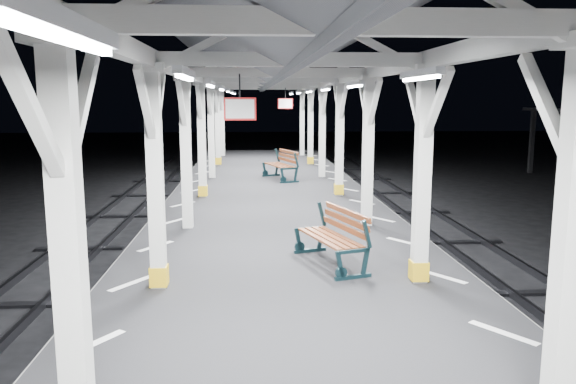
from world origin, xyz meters
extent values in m
cube|color=black|center=(0.00, 0.00, 0.50)|extent=(6.00, 50.00, 1.00)
cube|color=silver|center=(-2.45, 0.00, 1.00)|extent=(1.00, 48.00, 0.01)
cube|color=silver|center=(2.45, 0.00, 1.00)|extent=(1.00, 48.00, 0.01)
cube|color=silver|center=(-2.00, -2.00, 2.60)|extent=(0.22, 0.22, 3.20)
cube|color=silver|center=(-2.00, -2.00, 4.26)|extent=(0.40, 0.40, 0.12)
cube|color=silver|center=(-2.00, -1.45, 3.75)|extent=(0.10, 0.99, 0.99)
cube|color=silver|center=(-2.00, -2.55, 3.75)|extent=(0.10, 0.99, 0.99)
cube|color=silver|center=(-2.00, 2.00, 2.60)|extent=(0.22, 0.22, 3.20)
cube|color=silver|center=(-2.00, 2.00, 4.26)|extent=(0.40, 0.40, 0.12)
cube|color=gold|center=(-2.00, 2.00, 1.18)|extent=(0.26, 0.26, 0.30)
cube|color=silver|center=(-2.00, 2.55, 3.75)|extent=(0.10, 0.99, 0.99)
cube|color=silver|center=(-2.00, 1.45, 3.75)|extent=(0.10, 0.99, 0.99)
cube|color=silver|center=(-2.00, 6.00, 2.60)|extent=(0.22, 0.22, 3.20)
cube|color=silver|center=(-2.00, 6.00, 4.26)|extent=(0.40, 0.40, 0.12)
cube|color=silver|center=(-2.00, 6.55, 3.75)|extent=(0.10, 0.99, 0.99)
cube|color=silver|center=(-2.00, 5.45, 3.75)|extent=(0.10, 0.99, 0.99)
cube|color=silver|center=(-2.00, 10.00, 2.60)|extent=(0.22, 0.22, 3.20)
cube|color=silver|center=(-2.00, 10.00, 4.26)|extent=(0.40, 0.40, 0.12)
cube|color=gold|center=(-2.00, 10.00, 1.18)|extent=(0.26, 0.26, 0.30)
cube|color=silver|center=(-2.00, 10.55, 3.75)|extent=(0.10, 0.99, 0.99)
cube|color=silver|center=(-2.00, 9.45, 3.75)|extent=(0.10, 0.99, 0.99)
cube|color=silver|center=(-2.00, 14.00, 2.60)|extent=(0.22, 0.22, 3.20)
cube|color=silver|center=(-2.00, 14.00, 4.26)|extent=(0.40, 0.40, 0.12)
cube|color=silver|center=(-2.00, 14.55, 3.75)|extent=(0.10, 0.99, 0.99)
cube|color=silver|center=(-2.00, 13.45, 3.75)|extent=(0.10, 0.99, 0.99)
cube|color=silver|center=(-2.00, 18.00, 2.60)|extent=(0.22, 0.22, 3.20)
cube|color=silver|center=(-2.00, 18.00, 4.26)|extent=(0.40, 0.40, 0.12)
cube|color=gold|center=(-2.00, 18.00, 1.18)|extent=(0.26, 0.26, 0.30)
cube|color=silver|center=(-2.00, 18.55, 3.75)|extent=(0.10, 0.99, 0.99)
cube|color=silver|center=(-2.00, 17.45, 3.75)|extent=(0.10, 0.99, 0.99)
cube|color=silver|center=(-2.00, 22.00, 2.60)|extent=(0.22, 0.22, 3.20)
cube|color=silver|center=(-2.00, 22.00, 4.26)|extent=(0.40, 0.40, 0.12)
cube|color=silver|center=(-2.00, 22.55, 3.75)|extent=(0.10, 0.99, 0.99)
cube|color=silver|center=(-2.00, 21.45, 3.75)|extent=(0.10, 0.99, 0.99)
cube|color=silver|center=(2.00, -2.00, 2.60)|extent=(0.22, 0.22, 3.20)
cube|color=silver|center=(2.00, -1.45, 3.75)|extent=(0.10, 0.99, 0.99)
cube|color=silver|center=(2.00, 2.00, 2.60)|extent=(0.22, 0.22, 3.20)
cube|color=silver|center=(2.00, 2.00, 4.26)|extent=(0.40, 0.40, 0.12)
cube|color=gold|center=(2.00, 2.00, 1.18)|extent=(0.26, 0.26, 0.30)
cube|color=silver|center=(2.00, 2.55, 3.75)|extent=(0.10, 0.99, 0.99)
cube|color=silver|center=(2.00, 1.45, 3.75)|extent=(0.10, 0.99, 0.99)
cube|color=silver|center=(2.00, 6.00, 2.60)|extent=(0.22, 0.22, 3.20)
cube|color=silver|center=(2.00, 6.00, 4.26)|extent=(0.40, 0.40, 0.12)
cube|color=silver|center=(2.00, 6.55, 3.75)|extent=(0.10, 0.99, 0.99)
cube|color=silver|center=(2.00, 5.45, 3.75)|extent=(0.10, 0.99, 0.99)
cube|color=silver|center=(2.00, 10.00, 2.60)|extent=(0.22, 0.22, 3.20)
cube|color=silver|center=(2.00, 10.00, 4.26)|extent=(0.40, 0.40, 0.12)
cube|color=gold|center=(2.00, 10.00, 1.18)|extent=(0.26, 0.26, 0.30)
cube|color=silver|center=(2.00, 10.55, 3.75)|extent=(0.10, 0.99, 0.99)
cube|color=silver|center=(2.00, 9.45, 3.75)|extent=(0.10, 0.99, 0.99)
cube|color=silver|center=(2.00, 14.00, 2.60)|extent=(0.22, 0.22, 3.20)
cube|color=silver|center=(2.00, 14.00, 4.26)|extent=(0.40, 0.40, 0.12)
cube|color=silver|center=(2.00, 14.55, 3.75)|extent=(0.10, 0.99, 0.99)
cube|color=silver|center=(2.00, 13.45, 3.75)|extent=(0.10, 0.99, 0.99)
cube|color=silver|center=(2.00, 18.00, 2.60)|extent=(0.22, 0.22, 3.20)
cube|color=silver|center=(2.00, 18.00, 4.26)|extent=(0.40, 0.40, 0.12)
cube|color=gold|center=(2.00, 18.00, 1.18)|extent=(0.26, 0.26, 0.30)
cube|color=silver|center=(2.00, 18.55, 3.75)|extent=(0.10, 0.99, 0.99)
cube|color=silver|center=(2.00, 17.45, 3.75)|extent=(0.10, 0.99, 0.99)
cube|color=silver|center=(2.00, 22.00, 2.60)|extent=(0.22, 0.22, 3.20)
cube|color=silver|center=(2.00, 22.00, 4.26)|extent=(0.40, 0.40, 0.12)
cube|color=silver|center=(2.00, 22.55, 3.75)|extent=(0.10, 0.99, 0.99)
cube|color=silver|center=(2.00, 21.45, 3.75)|extent=(0.10, 0.99, 0.99)
cube|color=silver|center=(-2.00, 0.00, 4.38)|extent=(0.18, 48.00, 0.24)
cube|color=silver|center=(2.00, 0.00, 4.38)|extent=(0.18, 48.00, 0.24)
cube|color=silver|center=(0.00, -2.00, 4.38)|extent=(4.20, 0.14, 0.20)
cube|color=silver|center=(0.00, 2.00, 4.38)|extent=(4.20, 0.14, 0.20)
cube|color=silver|center=(0.00, 6.00, 4.38)|extent=(4.20, 0.14, 0.20)
cube|color=silver|center=(0.00, 10.00, 4.38)|extent=(4.20, 0.14, 0.20)
cube|color=silver|center=(0.00, 14.00, 4.38)|extent=(4.20, 0.14, 0.20)
cube|color=silver|center=(0.00, 18.00, 4.38)|extent=(4.20, 0.14, 0.20)
cube|color=silver|center=(0.00, 22.00, 4.38)|extent=(4.20, 0.14, 0.20)
cube|color=silver|center=(-1.30, -4.00, 4.10)|extent=(0.10, 1.35, 0.08)
cube|color=white|center=(-1.30, -4.00, 4.05)|extent=(0.05, 1.25, 0.05)
cube|color=silver|center=(-1.30, 0.00, 4.10)|extent=(0.10, 1.35, 0.08)
cube|color=white|center=(-1.30, 0.00, 4.05)|extent=(0.05, 1.25, 0.05)
cube|color=silver|center=(-1.30, 4.00, 4.10)|extent=(0.10, 1.35, 0.08)
cube|color=white|center=(-1.30, 4.00, 4.05)|extent=(0.05, 1.25, 0.05)
cube|color=silver|center=(-1.30, 8.00, 4.10)|extent=(0.10, 1.35, 0.08)
cube|color=white|center=(-1.30, 8.00, 4.05)|extent=(0.05, 1.25, 0.05)
cube|color=silver|center=(-1.30, 12.00, 4.10)|extent=(0.10, 1.35, 0.08)
cube|color=white|center=(-1.30, 12.00, 4.05)|extent=(0.05, 1.25, 0.05)
cube|color=silver|center=(-1.30, 16.00, 4.10)|extent=(0.10, 1.35, 0.08)
cube|color=white|center=(-1.30, 16.00, 4.05)|extent=(0.05, 1.25, 0.05)
cube|color=silver|center=(-1.30, 20.00, 4.10)|extent=(0.10, 1.35, 0.08)
cube|color=white|center=(-1.30, 20.00, 4.05)|extent=(0.05, 1.25, 0.05)
cube|color=silver|center=(1.30, 0.00, 4.10)|extent=(0.10, 1.35, 0.08)
cube|color=white|center=(1.30, 0.00, 4.05)|extent=(0.05, 1.25, 0.05)
cube|color=silver|center=(1.30, 4.00, 4.10)|extent=(0.10, 1.35, 0.08)
cube|color=white|center=(1.30, 4.00, 4.05)|extent=(0.05, 1.25, 0.05)
cube|color=silver|center=(1.30, 8.00, 4.10)|extent=(0.10, 1.35, 0.08)
cube|color=white|center=(1.30, 8.00, 4.05)|extent=(0.05, 1.25, 0.05)
cube|color=silver|center=(1.30, 12.00, 4.10)|extent=(0.10, 1.35, 0.08)
cube|color=white|center=(1.30, 12.00, 4.05)|extent=(0.05, 1.25, 0.05)
cube|color=silver|center=(1.30, 16.00, 4.10)|extent=(0.10, 1.35, 0.08)
cube|color=white|center=(1.30, 16.00, 4.05)|extent=(0.05, 1.25, 0.05)
cube|color=silver|center=(1.30, 20.00, 4.10)|extent=(0.10, 1.35, 0.08)
cube|color=white|center=(1.30, 20.00, 4.05)|extent=(0.05, 1.25, 0.05)
cylinder|color=black|center=(-0.75, 2.52, 4.02)|extent=(0.02, 0.02, 0.36)
cube|color=red|center=(-0.75, 2.52, 3.67)|extent=(0.50, 0.03, 0.35)
cube|color=white|center=(-0.75, 2.52, 3.67)|extent=(0.44, 0.04, 0.29)
cylinder|color=black|center=(0.60, 13.06, 4.02)|extent=(0.02, 0.02, 0.36)
cube|color=red|center=(0.60, 13.06, 3.67)|extent=(0.50, 0.03, 0.35)
cube|color=white|center=(0.60, 13.06, 3.67)|extent=(0.44, 0.05, 0.29)
cube|color=black|center=(14.00, 22.00, 1.65)|extent=(0.20, 0.20, 3.30)
sphere|color=silver|center=(14.00, 22.00, 3.22)|extent=(0.20, 0.20, 0.20)
cube|color=#10272D|center=(1.00, 2.18, 1.03)|extent=(0.62, 0.25, 0.06)
cube|color=#10272D|center=(0.78, 2.11, 1.24)|extent=(0.17, 0.10, 0.49)
cube|color=#10272D|center=(1.20, 2.25, 1.24)|extent=(0.16, 0.10, 0.49)
cube|color=#10272D|center=(1.22, 2.25, 1.71)|extent=(0.18, 0.10, 0.46)
cube|color=#10272D|center=(0.49, 3.80, 1.03)|extent=(0.62, 0.25, 0.06)
cube|color=#10272D|center=(0.26, 3.72, 1.24)|extent=(0.17, 0.10, 0.49)
cube|color=#10272D|center=(0.69, 3.86, 1.24)|extent=(0.16, 0.10, 0.49)
cube|color=#10272D|center=(0.71, 3.87, 1.71)|extent=(0.18, 0.10, 0.46)
cube|color=brown|center=(0.54, 2.92, 1.48)|extent=(0.58, 1.56, 0.04)
cube|color=brown|center=(0.67, 2.97, 1.48)|extent=(0.58, 1.56, 0.04)
cube|color=brown|center=(0.80, 3.01, 1.48)|extent=(0.58, 1.56, 0.04)
cube|color=brown|center=(0.93, 3.05, 1.48)|extent=(0.58, 1.56, 0.04)
cube|color=brown|center=(1.01, 3.07, 1.62)|extent=(0.54, 1.55, 0.10)
cube|color=brown|center=(1.03, 3.08, 1.76)|extent=(0.54, 1.55, 0.10)
cube|color=brown|center=(1.05, 3.09, 1.90)|extent=(0.54, 1.55, 0.10)
cube|color=#10272D|center=(0.71, 12.54, 1.03)|extent=(0.67, 0.28, 0.07)
cube|color=#10272D|center=(0.47, 12.46, 1.26)|extent=(0.19, 0.11, 0.53)
cube|color=#10272D|center=(0.93, 12.61, 1.26)|extent=(0.17, 0.10, 0.53)
cube|color=#10272D|center=(0.95, 12.62, 1.76)|extent=(0.19, 0.11, 0.50)
cube|color=#10272D|center=(0.14, 14.28, 1.03)|extent=(0.67, 0.28, 0.07)
cube|color=#10272D|center=(-0.09, 14.20, 1.26)|extent=(0.19, 0.11, 0.53)
cube|color=#10272D|center=(0.36, 14.35, 1.26)|extent=(0.17, 0.10, 0.53)
cube|color=#10272D|center=(0.38, 14.35, 1.76)|extent=(0.19, 0.11, 0.50)
cube|color=brown|center=(0.21, 13.34, 1.51)|extent=(0.63, 1.68, 0.04)
cube|color=brown|center=(0.35, 13.38, 1.51)|extent=(0.63, 1.68, 0.04)
cube|color=brown|center=(0.49, 13.43, 1.51)|extent=(0.63, 1.68, 0.04)
cube|color=brown|center=(0.63, 13.48, 1.51)|extent=(0.63, 1.68, 0.04)
cube|color=brown|center=(0.71, 13.50, 1.67)|extent=(0.59, 1.67, 0.11)
cube|color=brown|center=(0.73, 13.51, 1.82)|extent=(0.59, 1.67, 0.11)
cube|color=brown|center=(0.75, 13.51, 1.97)|extent=(0.59, 1.67, 0.11)
camera|label=1|loc=(-0.60, -6.27, 3.82)|focal=35.00mm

